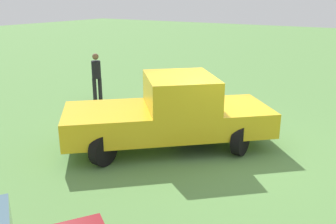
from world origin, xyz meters
The scene contains 3 objects.
ground_plane centered at (0.00, 0.00, 0.00)m, with size 80.00×80.00×0.00m, color #5B8C47.
pickup_truck centered at (0.42, -0.86, 0.92)m, with size 4.77×4.95×1.79m.
person_bystander centered at (-1.64, -5.33, 0.96)m, with size 0.44×0.44×1.71m.
Camera 1 is at (7.60, 3.56, 3.60)m, focal length 38.63 mm.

